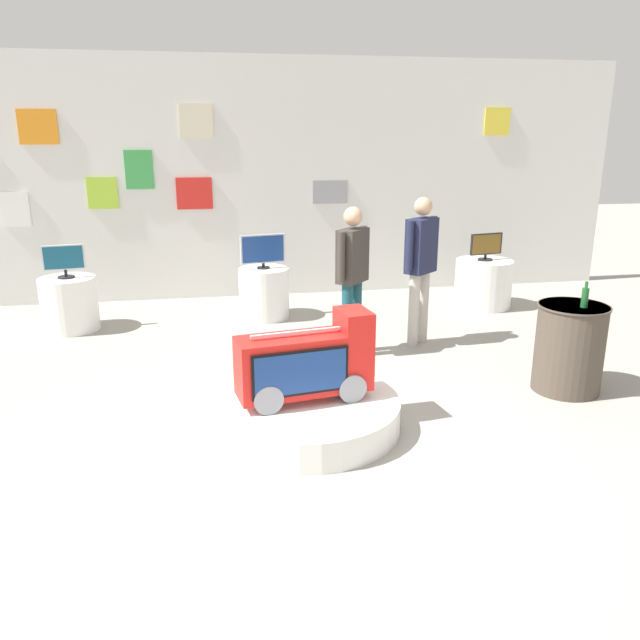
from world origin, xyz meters
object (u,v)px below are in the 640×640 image
at_px(main_display_pedestal, 305,413).
at_px(novelty_firetruck_tv, 307,365).
at_px(display_pedestal_right_rear, 483,283).
at_px(shopper_browsing_rear, 352,270).
at_px(display_pedestal_left_rear, 69,304).
at_px(tv_on_left_rear, 64,260).
at_px(bottle_on_side_table, 585,297).
at_px(display_pedestal_center_rear, 264,293).
at_px(tv_on_center_rear, 263,250).
at_px(shopper_browsing_near_truck, 421,260).
at_px(tv_on_right_rear, 486,246).
at_px(side_table_round, 569,347).

xyz_separation_m(main_display_pedestal, novelty_firetruck_tv, (0.02, -0.00, 0.42)).
relative_size(display_pedestal_right_rear, shopper_browsing_rear, 0.48).
height_order(display_pedestal_left_rear, tv_on_left_rear, tv_on_left_rear).
bearing_deg(novelty_firetruck_tv, bottle_on_side_table, 6.05).
bearing_deg(novelty_firetruck_tv, display_pedestal_right_rear, 47.62).
distance_m(display_pedestal_left_rear, bottle_on_side_table, 5.83).
height_order(display_pedestal_center_rear, display_pedestal_right_rear, same).
relative_size(main_display_pedestal, display_pedestal_right_rear, 2.02).
xyz_separation_m(main_display_pedestal, display_pedestal_left_rear, (-2.43, 3.17, 0.20)).
height_order(display_pedestal_left_rear, tv_on_center_rear, tv_on_center_rear).
distance_m(main_display_pedestal, novelty_firetruck_tv, 0.42).
bearing_deg(shopper_browsing_near_truck, tv_on_center_rear, 139.27).
bearing_deg(bottle_on_side_table, display_pedestal_left_rear, 150.07).
relative_size(display_pedestal_left_rear, tv_on_center_rear, 1.15).
bearing_deg(novelty_firetruck_tv, tv_on_right_rear, 47.60).
distance_m(tv_on_left_rear, bottle_on_side_table, 5.80).
bearing_deg(tv_on_center_rear, bottle_on_side_table, -48.94).
xyz_separation_m(display_pedestal_left_rear, shopper_browsing_rear, (3.21, -1.48, 0.61)).
distance_m(display_pedestal_left_rear, display_pedestal_right_rear, 5.46).
distance_m(display_pedestal_center_rear, shopper_browsing_near_truck, 2.25).
xyz_separation_m(novelty_firetruck_tv, tv_on_center_rear, (-0.05, 3.29, 0.35)).
xyz_separation_m(display_pedestal_left_rear, side_table_round, (4.98, -2.82, 0.10)).
bearing_deg(display_pedestal_center_rear, side_table_round, -48.75).
bearing_deg(side_table_round, display_pedestal_right_rear, 80.89).
xyz_separation_m(display_pedestal_left_rear, bottle_on_side_table, (5.03, -2.90, 0.60)).
relative_size(tv_on_left_rear, display_pedestal_center_rear, 0.73).
xyz_separation_m(tv_on_right_rear, shopper_browsing_near_truck, (-1.42, -1.41, 0.12)).
bearing_deg(tv_on_right_rear, main_display_pedestal, -132.63).
distance_m(display_pedestal_left_rear, display_pedestal_center_rear, 2.41).
distance_m(display_pedestal_center_rear, display_pedestal_right_rear, 3.05).
height_order(tv_on_left_rear, shopper_browsing_rear, shopper_browsing_rear).
xyz_separation_m(display_pedestal_right_rear, bottle_on_side_table, (-0.43, -3.02, 0.60)).
bearing_deg(tv_on_right_rear, display_pedestal_right_rear, 78.53).
bearing_deg(tv_on_right_rear, side_table_round, -99.11).
xyz_separation_m(tv_on_left_rear, tv_on_right_rear, (5.46, 0.13, -0.02)).
bearing_deg(display_pedestal_center_rear, shopper_browsing_rear, -63.29).
height_order(display_pedestal_left_rear, tv_on_right_rear, tv_on_right_rear).
xyz_separation_m(main_display_pedestal, tv_on_left_rear, (-2.43, 3.16, 0.76)).
height_order(display_pedestal_left_rear, side_table_round, side_table_round).
distance_m(display_pedestal_left_rear, side_table_round, 5.73).
xyz_separation_m(novelty_firetruck_tv, bottle_on_side_table, (2.58, 0.27, 0.38)).
relative_size(display_pedestal_left_rear, shopper_browsing_rear, 0.42).
distance_m(novelty_firetruck_tv, display_pedestal_left_rear, 4.01).
xyz_separation_m(novelty_firetruck_tv, display_pedestal_center_rear, (-0.04, 3.29, -0.22)).
distance_m(display_pedestal_left_rear, shopper_browsing_near_truck, 4.28).
bearing_deg(side_table_round, shopper_browsing_near_truck, 121.80).
bearing_deg(tv_on_center_rear, tv_on_left_rear, -177.03).
distance_m(tv_on_right_rear, shopper_browsing_rear, 2.76).
bearing_deg(display_pedestal_center_rear, tv_on_right_rear, 0.00).
bearing_deg(tv_on_left_rear, side_table_round, -29.45).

